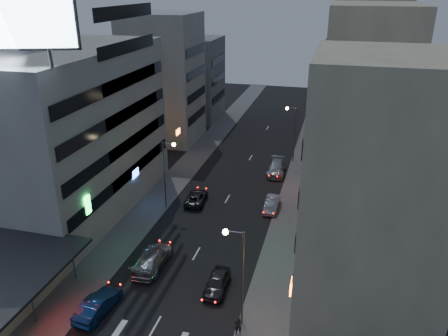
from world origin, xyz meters
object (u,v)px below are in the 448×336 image
(road_car_blue, at_px, (98,305))
(road_car_silver, at_px, (153,258))
(parked_car_right_near, at_px, (217,283))
(parked_car_left, at_px, (196,197))
(person, at_px, (238,325))
(parked_car_right_mid, at_px, (272,204))
(parked_car_right_far, at_px, (276,168))

(road_car_blue, distance_m, road_car_silver, 7.05)
(parked_car_right_near, bearing_deg, road_car_silver, 164.00)
(parked_car_left, distance_m, road_car_blue, 20.03)
(road_car_blue, height_order, person, person)
(parked_car_right_mid, relative_size, parked_car_left, 0.90)
(parked_car_right_near, bearing_deg, parked_car_left, 112.90)
(parked_car_right_mid, bearing_deg, person, -88.33)
(road_car_blue, bearing_deg, parked_car_right_mid, -111.83)
(parked_car_right_near, distance_m, road_car_blue, 9.75)
(parked_car_right_mid, height_order, road_car_blue, road_car_blue)
(person, bearing_deg, parked_car_right_mid, -105.66)
(parked_car_right_near, xyz_separation_m, road_car_silver, (-6.63, 1.70, 0.12))
(parked_car_right_near, height_order, road_car_blue, road_car_blue)
(parked_car_right_far, height_order, road_car_blue, parked_car_right_far)
(parked_car_right_mid, distance_m, parked_car_left, 8.97)
(parked_car_right_mid, height_order, parked_car_right_far, parked_car_right_far)
(parked_car_right_near, height_order, parked_car_right_mid, parked_car_right_near)
(road_car_silver, relative_size, person, 3.79)
(parked_car_right_mid, bearing_deg, road_car_blue, -117.38)
(road_car_blue, distance_m, person, 11.19)
(parked_car_left, relative_size, road_car_silver, 0.80)
(parked_car_left, height_order, road_car_blue, road_car_blue)
(parked_car_right_near, distance_m, parked_car_right_far, 25.84)
(parked_car_left, xyz_separation_m, person, (9.65, -19.41, 0.24))
(parked_car_right_far, height_order, person, person)
(parked_car_left, relative_size, person, 3.05)
(parked_car_right_near, bearing_deg, parked_car_right_mid, 80.27)
(parked_car_left, xyz_separation_m, parked_car_right_far, (7.89, 10.99, 0.16))
(parked_car_right_near, height_order, road_car_silver, road_car_silver)
(parked_car_left, distance_m, parked_car_right_far, 13.53)
(parked_car_left, xyz_separation_m, road_car_silver, (0.12, -13.12, 0.19))
(parked_car_right_mid, distance_m, road_car_silver, 16.27)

